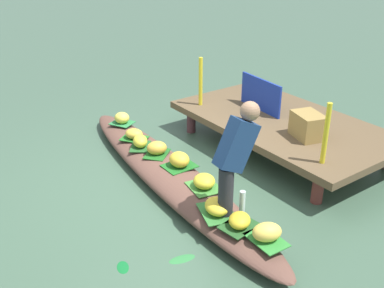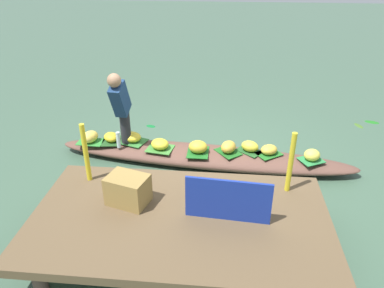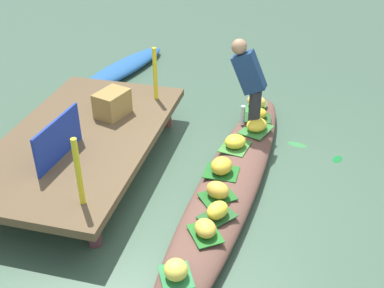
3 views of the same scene
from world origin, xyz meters
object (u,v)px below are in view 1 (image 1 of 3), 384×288
(banana_bunch_3, at_px, (134,134))
(banana_bunch_6, at_px, (217,206))
(produce_crate, at_px, (308,126))
(banana_bunch_2, at_px, (240,220))
(market_banner, at_px, (260,95))
(banana_bunch_4, at_px, (204,181))
(banana_bunch_7, at_px, (179,159))
(banana_bunch_5, at_px, (122,118))
(banana_bunch_0, at_px, (157,148))
(water_bottle, at_px, (242,202))
(vendor_person, at_px, (235,153))
(banana_bunch_1, at_px, (267,232))
(vendor_boat, at_px, (169,175))
(banana_bunch_8, at_px, (140,141))

(banana_bunch_3, relative_size, banana_bunch_6, 0.81)
(banana_bunch_3, bearing_deg, produce_crate, 43.86)
(banana_bunch_2, xyz_separation_m, market_banner, (-1.87, 2.03, 0.39))
(banana_bunch_4, xyz_separation_m, banana_bunch_7, (-0.59, 0.06, 0.01))
(banana_bunch_5, distance_m, market_banner, 2.14)
(banana_bunch_0, bearing_deg, banana_bunch_2, -5.76)
(banana_bunch_7, distance_m, water_bottle, 1.24)
(vendor_person, distance_m, water_bottle, 0.57)
(banana_bunch_2, bearing_deg, produce_crate, 112.58)
(banana_bunch_7, xyz_separation_m, market_banner, (-0.45, 1.79, 0.36))
(banana_bunch_1, height_order, banana_bunch_3, banana_bunch_1)
(banana_bunch_6, height_order, vendor_person, vendor_person)
(water_bottle, bearing_deg, market_banner, 132.54)
(banana_bunch_0, distance_m, banana_bunch_2, 1.88)
(banana_bunch_2, xyz_separation_m, banana_bunch_4, (-0.82, 0.18, 0.01))
(vendor_boat, distance_m, banana_bunch_2, 1.51)
(vendor_boat, xyz_separation_m, banana_bunch_5, (-1.59, 0.19, 0.21))
(banana_bunch_0, height_order, banana_bunch_2, banana_bunch_0)
(banana_bunch_7, height_order, produce_crate, produce_crate)
(vendor_boat, relative_size, banana_bunch_5, 19.99)
(vendor_person, distance_m, market_banner, 2.51)
(banana_bunch_8, bearing_deg, produce_crate, 50.06)
(banana_bunch_4, height_order, banana_bunch_6, banana_bunch_4)
(banana_bunch_6, relative_size, water_bottle, 1.23)
(water_bottle, relative_size, market_banner, 0.29)
(banana_bunch_6, relative_size, market_banner, 0.36)
(banana_bunch_4, bearing_deg, banana_bunch_6, -22.65)
(banana_bunch_4, xyz_separation_m, banana_bunch_8, (-1.38, -0.05, 0.00))
(vendor_boat, xyz_separation_m, banana_bunch_7, (0.08, 0.11, 0.22))
(banana_bunch_2, bearing_deg, banana_bunch_4, 167.81)
(vendor_person, bearing_deg, banana_bunch_7, 174.44)
(banana_bunch_1, relative_size, market_banner, 0.33)
(banana_bunch_5, height_order, produce_crate, produce_crate)
(vendor_person, bearing_deg, water_bottle, 41.82)
(vendor_boat, relative_size, banana_bunch_8, 17.62)
(banana_bunch_2, bearing_deg, banana_bunch_8, 176.78)
(banana_bunch_1, relative_size, banana_bunch_8, 1.10)
(banana_bunch_0, xyz_separation_m, water_bottle, (1.70, -0.00, 0.04))
(banana_bunch_0, relative_size, banana_bunch_3, 1.04)
(banana_bunch_6, distance_m, water_bottle, 0.27)
(vendor_boat, xyz_separation_m, banana_bunch_4, (0.67, 0.05, 0.21))
(vendor_boat, distance_m, banana_bunch_7, 0.26)
(banana_bunch_5, distance_m, vendor_person, 2.91)
(banana_bunch_6, xyz_separation_m, banana_bunch_8, (-1.87, 0.15, 0.01))
(market_banner, distance_m, produce_crate, 1.12)
(banana_bunch_4, bearing_deg, banana_bunch_5, 176.50)
(banana_bunch_1, bearing_deg, banana_bunch_4, 174.33)
(banana_bunch_0, distance_m, banana_bunch_6, 1.56)
(vendor_boat, height_order, banana_bunch_4, banana_bunch_4)
(vendor_boat, height_order, banana_bunch_7, banana_bunch_7)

